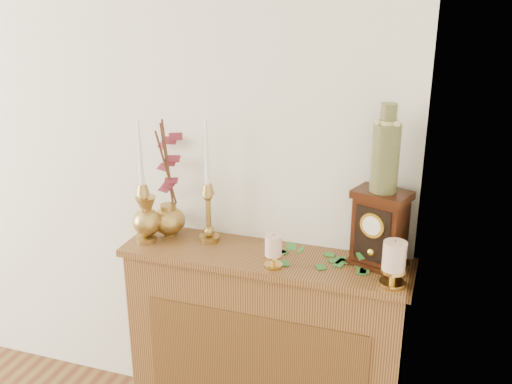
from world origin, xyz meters
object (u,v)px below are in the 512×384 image
(ginger_jar, at_px, (170,181))
(ceramic_vase, at_px, (386,153))
(mantel_clock, at_px, (379,229))
(bud_vase, at_px, (147,219))
(candlestick_left, at_px, (144,204))
(candlestick_center, at_px, (208,203))

(ginger_jar, height_order, ceramic_vase, ceramic_vase)
(mantel_clock, bearing_deg, bud_vase, -156.50)
(candlestick_left, relative_size, ceramic_vase, 1.58)
(ginger_jar, distance_m, ceramic_vase, 0.97)
(candlestick_left, height_order, ceramic_vase, ceramic_vase)
(candlestick_left, xyz_separation_m, candlestick_center, (0.26, 0.10, -0.00))
(bud_vase, distance_m, ceramic_vase, 1.07)
(candlestick_center, distance_m, mantel_clock, 0.74)
(candlestick_center, bearing_deg, bud_vase, -163.56)
(bud_vase, xyz_separation_m, mantel_clock, (1.00, 0.08, 0.06))
(candlestick_center, xyz_separation_m, ginger_jar, (-0.20, 0.04, 0.07))
(ceramic_vase, bearing_deg, bud_vase, -175.19)
(ceramic_vase, bearing_deg, ginger_jar, 177.98)
(candlestick_left, relative_size, candlestick_center, 1.00)
(mantel_clock, bearing_deg, ceramic_vase, 90.00)
(candlestick_left, bearing_deg, ginger_jar, 65.03)
(ginger_jar, relative_size, mantel_clock, 1.72)
(candlestick_center, xyz_separation_m, ceramic_vase, (0.74, 0.01, 0.30))
(candlestick_left, height_order, bud_vase, candlestick_left)
(mantel_clock, relative_size, ceramic_vase, 0.92)
(candlestick_center, bearing_deg, mantel_clock, 0.32)
(candlestick_left, distance_m, ceramic_vase, 1.05)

